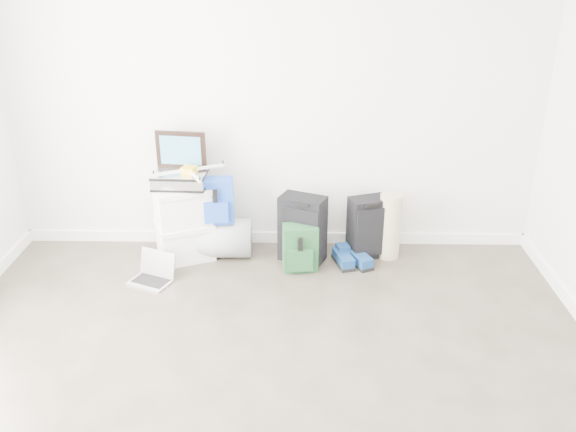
{
  "coord_description": "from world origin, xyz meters",
  "views": [
    {
      "loc": [
        0.22,
        -2.48,
        2.49
      ],
      "look_at": [
        0.13,
        1.9,
        0.53
      ],
      "focal_mm": 38.0,
      "sensor_mm": 36.0,
      "label": 1
    }
  ],
  "objects_px": {
    "duffel_bag": "(220,238)",
    "laptop": "(154,274)",
    "boxes_stack": "(184,222)",
    "large_suitcase": "(303,229)",
    "carry_on": "(369,228)",
    "briefcase": "(181,179)"
  },
  "relations": [
    {
      "from": "boxes_stack",
      "to": "laptop",
      "type": "xyz_separation_m",
      "value": [
        -0.19,
        -0.41,
        -0.28
      ]
    },
    {
      "from": "briefcase",
      "to": "laptop",
      "type": "xyz_separation_m",
      "value": [
        -0.19,
        -0.41,
        -0.66
      ]
    },
    {
      "from": "boxes_stack",
      "to": "briefcase",
      "type": "height_order",
      "value": "briefcase"
    },
    {
      "from": "carry_on",
      "to": "large_suitcase",
      "type": "bearing_deg",
      "value": 168.89
    },
    {
      "from": "duffel_bag",
      "to": "large_suitcase",
      "type": "relative_size",
      "value": 0.95
    },
    {
      "from": "duffel_bag",
      "to": "laptop",
      "type": "height_order",
      "value": "duffel_bag"
    },
    {
      "from": "laptop",
      "to": "boxes_stack",
      "type": "bearing_deg",
      "value": 88.36
    },
    {
      "from": "carry_on",
      "to": "laptop",
      "type": "relative_size",
      "value": 1.39
    },
    {
      "from": "boxes_stack",
      "to": "duffel_bag",
      "type": "relative_size",
      "value": 1.2
    },
    {
      "from": "boxes_stack",
      "to": "large_suitcase",
      "type": "xyz_separation_m",
      "value": [
        1.01,
        -0.03,
        -0.04
      ]
    },
    {
      "from": "large_suitcase",
      "to": "laptop",
      "type": "height_order",
      "value": "large_suitcase"
    },
    {
      "from": "boxes_stack",
      "to": "duffel_bag",
      "type": "height_order",
      "value": "boxes_stack"
    },
    {
      "from": "large_suitcase",
      "to": "carry_on",
      "type": "height_order",
      "value": "large_suitcase"
    },
    {
      "from": "duffel_bag",
      "to": "laptop",
      "type": "bearing_deg",
      "value": -138.93
    },
    {
      "from": "duffel_bag",
      "to": "boxes_stack",
      "type": "bearing_deg",
      "value": -175.78
    },
    {
      "from": "briefcase",
      "to": "laptop",
      "type": "relative_size",
      "value": 1.1
    },
    {
      "from": "duffel_bag",
      "to": "carry_on",
      "type": "bearing_deg",
      "value": 0.3
    },
    {
      "from": "duffel_bag",
      "to": "carry_on",
      "type": "xyz_separation_m",
      "value": [
        1.29,
        0.02,
        0.1
      ]
    },
    {
      "from": "briefcase",
      "to": "duffel_bag",
      "type": "relative_size",
      "value": 0.78
    },
    {
      "from": "duffel_bag",
      "to": "large_suitcase",
      "type": "height_order",
      "value": "large_suitcase"
    },
    {
      "from": "boxes_stack",
      "to": "briefcase",
      "type": "bearing_deg",
      "value": -23.01
    },
    {
      "from": "large_suitcase",
      "to": "duffel_bag",
      "type": "bearing_deg",
      "value": -161.31
    }
  ]
}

